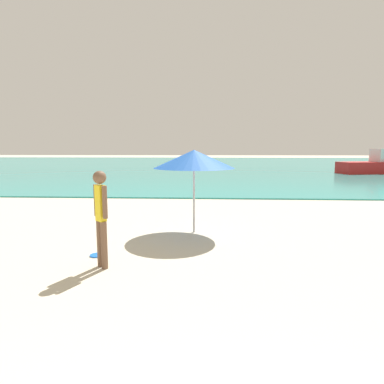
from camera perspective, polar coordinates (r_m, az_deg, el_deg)
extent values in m
cube|color=teal|center=(43.23, 3.21, 5.00)|extent=(160.00, 60.00, 0.06)
cylinder|color=brown|center=(5.98, -16.03, -8.79)|extent=(0.11, 0.11, 0.84)
cylinder|color=brown|center=(5.85, -15.36, -9.12)|extent=(0.11, 0.11, 0.84)
cube|color=yellow|center=(5.75, -15.97, -1.92)|extent=(0.22, 0.22, 0.63)
sphere|color=brown|center=(5.70, -16.13, 2.51)|extent=(0.23, 0.23, 0.23)
cylinder|color=brown|center=(5.89, -16.67, -1.39)|extent=(0.08, 0.08, 0.56)
cylinder|color=brown|center=(5.61, -15.25, -1.77)|extent=(0.08, 0.08, 0.56)
cylinder|color=blue|center=(6.68, -16.58, -10.73)|extent=(0.27, 0.27, 0.03)
cube|color=red|center=(30.60, 29.62, 3.81)|extent=(6.16, 3.18, 0.94)
cylinder|color=#B7B7BC|center=(7.95, 0.35, 0.00)|extent=(0.05, 0.05, 2.04)
cone|color=blue|center=(7.88, 0.35, 5.89)|extent=(2.00, 2.00, 0.45)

